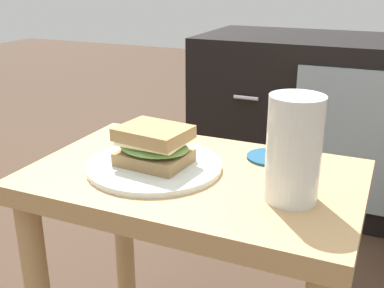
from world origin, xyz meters
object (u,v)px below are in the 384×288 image
sandwich_front (154,146)px  tv_cabinet (338,123)px  plate (155,166)px  beer_glass (294,151)px  coaster (270,157)px

sandwich_front → tv_cabinet: bearing=78.3°
tv_cabinet → plate: bearing=-101.7°
beer_glass → coaster: beer_glass is taller
plate → sandwich_front: sandwich_front is taller
plate → tv_cabinet: bearing=78.3°
tv_cabinet → plate: size_ratio=4.09×
tv_cabinet → beer_glass: (0.04, -0.98, 0.25)m
plate → beer_glass: beer_glass is taller
sandwich_front → beer_glass: (0.24, -0.02, 0.03)m
tv_cabinet → coaster: tv_cabinet is taller
plate → beer_glass: (0.24, -0.02, 0.07)m
beer_glass → coaster: 0.18m
sandwich_front → beer_glass: 0.24m
plate → coaster: 0.21m
plate → sandwich_front: size_ratio=1.77×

